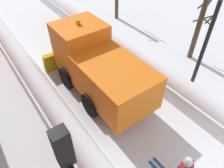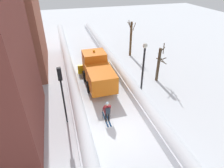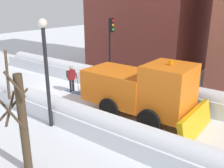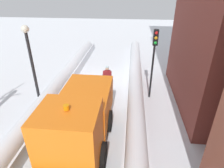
{
  "view_description": "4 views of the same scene",
  "coord_description": "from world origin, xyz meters",
  "px_view_note": "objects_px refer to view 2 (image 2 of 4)",
  "views": [
    {
      "loc": [
        -3.96,
        0.4,
        7.04
      ],
      "look_at": [
        -0.09,
        5.68,
        1.13
      ],
      "focal_mm": 32.87,
      "sensor_mm": 36.0,
      "label": 1
    },
    {
      "loc": [
        -3.35,
        -9.13,
        9.9
      ],
      "look_at": [
        0.62,
        4.38,
        1.32
      ],
      "focal_mm": 30.5,
      "sensor_mm": 36.0,
      "label": 2
    },
    {
      "loc": [
        9.94,
        12.61,
        5.58
      ],
      "look_at": [
        0.1,
        5.13,
        1.47
      ],
      "focal_mm": 40.52,
      "sensor_mm": 36.0,
      "label": 3
    },
    {
      "loc": [
        -2.19,
        13.34,
        6.7
      ],
      "look_at": [
        -1.12,
        2.87,
        1.21
      ],
      "focal_mm": 30.68,
      "sensor_mm": 36.0,
      "label": 4
    }
  ],
  "objects_px": {
    "skier": "(107,111)",
    "bare_tree_near": "(159,64)",
    "traffic_light_pole": "(61,86)",
    "street_lamp": "(144,64)",
    "plow_truck": "(98,71)",
    "bare_tree_mid": "(131,39)"
  },
  "relations": [
    {
      "from": "plow_truck",
      "to": "traffic_light_pole",
      "type": "distance_m",
      "value": 5.93
    },
    {
      "from": "traffic_light_pole",
      "to": "bare_tree_mid",
      "type": "height_order",
      "value": "bare_tree_mid"
    },
    {
      "from": "traffic_light_pole",
      "to": "plow_truck",
      "type": "bearing_deg",
      "value": 52.75
    },
    {
      "from": "plow_truck",
      "to": "traffic_light_pole",
      "type": "height_order",
      "value": "traffic_light_pole"
    },
    {
      "from": "skier",
      "to": "street_lamp",
      "type": "height_order",
      "value": "street_lamp"
    },
    {
      "from": "traffic_light_pole",
      "to": "bare_tree_near",
      "type": "xyz_separation_m",
      "value": [
        9.43,
        3.62,
        -1.27
      ]
    },
    {
      "from": "plow_truck",
      "to": "bare_tree_mid",
      "type": "relative_size",
      "value": 1.33
    },
    {
      "from": "plow_truck",
      "to": "bare_tree_near",
      "type": "relative_size",
      "value": 1.44
    },
    {
      "from": "skier",
      "to": "bare_tree_mid",
      "type": "height_order",
      "value": "bare_tree_mid"
    },
    {
      "from": "skier",
      "to": "bare_tree_near",
      "type": "relative_size",
      "value": 0.43
    },
    {
      "from": "traffic_light_pole",
      "to": "bare_tree_mid",
      "type": "bearing_deg",
      "value": 49.12
    },
    {
      "from": "traffic_light_pole",
      "to": "street_lamp",
      "type": "height_order",
      "value": "street_lamp"
    },
    {
      "from": "skier",
      "to": "bare_tree_near",
      "type": "distance_m",
      "value": 7.96
    },
    {
      "from": "street_lamp",
      "to": "bare_tree_mid",
      "type": "bearing_deg",
      "value": 75.07
    },
    {
      "from": "skier",
      "to": "traffic_light_pole",
      "type": "bearing_deg",
      "value": 162.97
    },
    {
      "from": "skier",
      "to": "bare_tree_mid",
      "type": "distance_m",
      "value": 13.12
    },
    {
      "from": "skier",
      "to": "traffic_light_pole",
      "type": "xyz_separation_m",
      "value": [
        -2.93,
        0.9,
        2.14
      ]
    },
    {
      "from": "street_lamp",
      "to": "bare_tree_mid",
      "type": "distance_m",
      "value": 9.25
    },
    {
      "from": "traffic_light_pole",
      "to": "bare_tree_mid",
      "type": "distance_m",
      "value": 14.02
    },
    {
      "from": "plow_truck",
      "to": "bare_tree_mid",
      "type": "xyz_separation_m",
      "value": [
        5.71,
        6.04,
        0.82
      ]
    },
    {
      "from": "traffic_light_pole",
      "to": "street_lamp",
      "type": "xyz_separation_m",
      "value": [
        6.78,
        1.67,
        -0.01
      ]
    },
    {
      "from": "plow_truck",
      "to": "bare_tree_near",
      "type": "bearing_deg",
      "value": -8.7
    }
  ]
}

